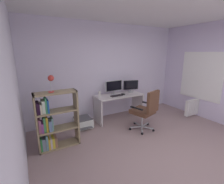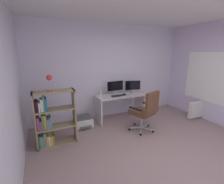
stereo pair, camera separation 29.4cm
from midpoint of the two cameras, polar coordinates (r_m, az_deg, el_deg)
name	(u,v)px [view 1 (the left image)]	position (r m, az deg, el deg)	size (l,w,h in m)	color
ground_plane	(168,156)	(3.39, 17.05, -21.18)	(4.69, 4.72, 0.02)	gray
wall_back	(108,71)	(4.77, -3.06, 7.38)	(4.69, 0.10, 2.71)	silver
wall_left	(8,111)	(1.95, -36.84, -5.48)	(0.10, 4.72, 2.71)	silver
window_pane	(201,76)	(5.31, 27.92, 5.13)	(0.01, 1.17, 1.30)	white
window_frame	(201,76)	(5.31, 27.88, 5.12)	(0.02, 1.25, 1.38)	white
desk	(119,101)	(4.62, 0.68, -3.32)	(1.39, 0.57, 0.73)	silver
monitor_main	(114,86)	(4.52, -1.20, 2.07)	(0.55, 0.18, 0.41)	#B2B5B7
monitor_secondary	(131,86)	(4.83, 5.06, 2.34)	(0.45, 0.18, 0.36)	#B2B5B7
keyboard	(116,96)	(4.43, -0.33, -1.32)	(0.34, 0.13, 0.02)	black
computer_mouse	(123,94)	(4.56, 2.18, -0.77)	(0.06, 0.10, 0.03)	black
desktop_speaker	(99,94)	(4.32, -6.45, -0.78)	(0.07, 0.07, 0.17)	silver
office_chair	(146,109)	(3.95, 10.03, -5.99)	(0.64, 0.69, 1.04)	#B7BABC
bookshelf	(52,123)	(3.49, -22.86, -10.16)	(0.81, 0.29, 1.17)	#93805C
desk_lamp	(51,80)	(3.26, -23.50, 4.00)	(0.13, 0.11, 0.33)	red
printer	(83,122)	(4.36, -12.33, -10.53)	(0.44, 0.52, 0.25)	silver
radiator	(195,107)	(5.44, 26.23, -4.72)	(0.81, 0.10, 0.47)	white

